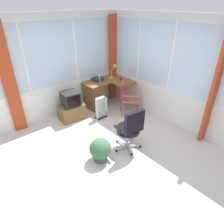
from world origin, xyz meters
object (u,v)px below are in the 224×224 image
at_px(desk, 96,94).
at_px(spray_bottle, 99,78).
at_px(tv_remote, 122,80).
at_px(wooden_armchair, 126,94).
at_px(office_chair, 130,127).
at_px(space_heater, 102,107).
at_px(desk_lamp, 115,69).
at_px(paper_tray, 98,79).
at_px(potted_plant, 100,149).
at_px(tv_on_stand, 72,107).

height_order(desk, spray_bottle, spray_bottle).
height_order(tv_remote, spray_bottle, spray_bottle).
distance_m(wooden_armchair, office_chair, 1.57).
distance_m(spray_bottle, space_heater, 0.91).
relative_size(office_chair, space_heater, 1.60).
height_order(office_chair, space_heater, office_chair).
bearing_deg(desk, tv_remote, -21.96).
xyz_separation_m(desk_lamp, paper_tray, (-0.52, 0.14, -0.23)).
bearing_deg(potted_plant, desk_lamp, 42.90).
bearing_deg(tv_on_stand, potted_plant, -103.05).
height_order(desk, desk_lamp, desk_lamp).
distance_m(tv_remote, paper_tray, 0.70).
height_order(spray_bottle, wooden_armchair, spray_bottle).
height_order(tv_remote, office_chair, office_chair).
xyz_separation_m(tv_remote, office_chair, (-1.36, -1.70, -0.22)).
xyz_separation_m(desk, spray_bottle, (0.16, 0.02, 0.45)).
distance_m(paper_tray, space_heater, 0.95).
bearing_deg(paper_tray, space_heater, -121.32).
bearing_deg(tv_on_stand, desk, 6.89).
distance_m(desk, desk_lamp, 0.93).
xyz_separation_m(desk, wooden_armchair, (0.41, -0.82, 0.18)).
bearing_deg(office_chair, paper_tray, 69.50).
distance_m(desk_lamp, spray_bottle, 0.57).
bearing_deg(potted_plant, wooden_armchair, 31.36).
bearing_deg(desk, office_chair, -107.15).
distance_m(desk_lamp, tv_on_stand, 1.73).
bearing_deg(space_heater, wooden_armchair, -21.59).
relative_size(tv_remote, spray_bottle, 0.69).
relative_size(desk, tv_on_stand, 1.61).
xyz_separation_m(desk_lamp, spray_bottle, (-0.54, 0.04, -0.17)).
bearing_deg(tv_on_stand, wooden_armchair, -28.98).
xyz_separation_m(paper_tray, space_heater, (-0.42, -0.69, -0.50)).
height_order(desk_lamp, spray_bottle, desk_lamp).
bearing_deg(wooden_armchair, paper_tray, 104.15).
distance_m(office_chair, space_heater, 1.51).
distance_m(desk, potted_plant, 2.27).
bearing_deg(tv_on_stand, spray_bottle, 7.08).
bearing_deg(space_heater, paper_tray, 58.68).
distance_m(tv_remote, space_heater, 1.12).
distance_m(office_chair, tv_on_stand, 1.93).
bearing_deg(paper_tray, spray_bottle, -100.17).
xyz_separation_m(spray_bottle, wooden_armchair, (0.26, -0.85, -0.27)).
xyz_separation_m(desk, potted_plant, (-1.29, -1.86, -0.15)).
distance_m(spray_bottle, tv_on_stand, 1.17).
distance_m(paper_tray, wooden_armchair, 1.00).
bearing_deg(space_heater, desk, 66.85).
relative_size(space_heater, potted_plant, 1.22).
height_order(desk, office_chair, office_chair).
relative_size(desk, potted_plant, 2.50).
relative_size(office_chair, tv_on_stand, 1.25).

